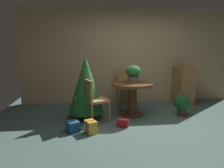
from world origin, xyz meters
The scene contains 12 objects.
ground_plane centered at (0.00, 0.00, 0.00)m, with size 6.60×6.60×0.00m, color #4C6660.
back_wall_panel centered at (0.00, 2.20, 1.30)m, with size 6.00×0.10×2.60m, color tan.
round_dining_table centered at (-0.18, 0.91, 0.52)m, with size 0.95×0.95×0.75m.
flower_vase centered at (-0.15, 0.98, 0.97)m, with size 0.34×0.34×0.39m.
wooden_chair_far centered at (-0.18, 1.84, 0.56)m, with size 0.43×0.40×0.98m.
wooden_chair_left_near centered at (-1.07, 0.59, 0.51)m, with size 0.56×0.57×0.89m.
holiday_tree centered at (-1.22, 0.83, 0.75)m, with size 0.78×0.78×1.37m.
gift_box_blue centered at (-1.47, 0.08, 0.10)m, with size 0.28×0.29×0.20m.
gift_box_gold centered at (-1.14, -0.03, 0.11)m, with size 0.25×0.28×0.23m.
gift_box_red centered at (-0.50, 0.23, 0.07)m, with size 0.27×0.26×0.14m.
wooden_cabinet centered at (1.46, 1.81, 0.52)m, with size 0.43×0.64×1.03m.
potted_plant centered at (0.95, 0.75, 0.28)m, with size 0.37×0.37×0.50m.
Camera 1 is at (-1.18, -3.72, 1.52)m, focal length 33.93 mm.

